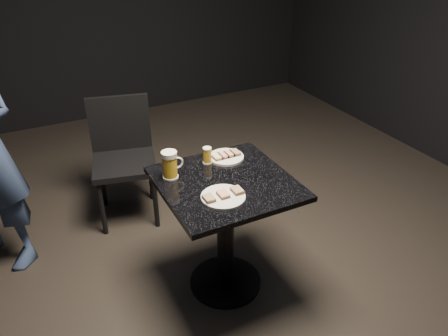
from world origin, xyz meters
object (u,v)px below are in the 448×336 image
Objects in this scene: chair at (123,152)px; beer_tumbler at (207,155)px; plate_small at (226,157)px; table at (226,217)px; beer_mug at (170,165)px; plate_large at (223,197)px.

beer_tumbler is at bearing -69.83° from chair.
chair is at bearing 117.34° from plate_small.
table is 0.84× the size of chair.
table is at bearing -34.00° from beer_mug.
beer_mug is 0.94m from chair.
beer_tumbler reaches higher than table.
plate_large is 1.44× the size of beer_mug.
beer_mug reaches higher than table.
beer_mug is 1.61× the size of beer_tumbler.
plate_large is 0.30× the size of table.
chair is at bearing 93.51° from beer_mug.
plate_small is 0.36m from table.
chair reaches higher than table.
chair reaches higher than plate_small.
chair is (-0.42, 0.82, -0.25)m from plate_small.
plate_large is 0.38m from beer_tumbler.
table is 0.37m from beer_tumbler.
plate_large and plate_small have the same top height.
plate_small is 0.96m from chair.
plate_small is at bearing 60.86° from plate_large.
beer_tumbler is 0.11× the size of chair.
plate_large is at bearing -102.85° from beer_tumbler.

